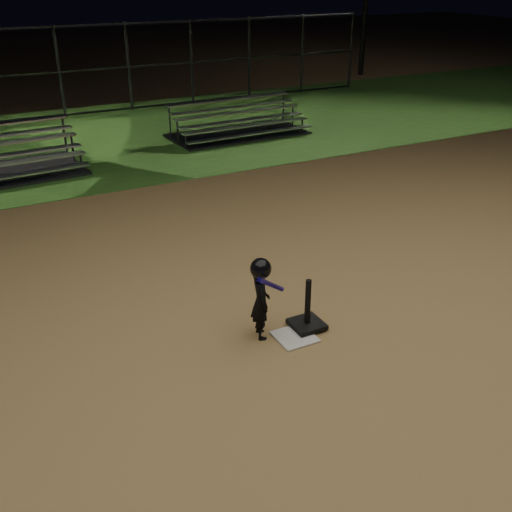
{
  "coord_description": "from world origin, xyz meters",
  "views": [
    {
      "loc": [
        -3.19,
        -5.13,
        4.01
      ],
      "look_at": [
        0.0,
        1.0,
        0.65
      ],
      "focal_mm": 42.37,
      "sensor_mm": 36.0,
      "label": 1
    }
  ],
  "objects_px": {
    "child_batter": "(261,296)",
    "bleacher_right": "(239,129)",
    "batting_tee": "(307,319)",
    "home_plate": "(295,337)"
  },
  "relations": [
    {
      "from": "child_batter",
      "to": "bleacher_right",
      "type": "distance_m",
      "value": 9.35
    },
    {
      "from": "batting_tee",
      "to": "child_batter",
      "type": "relative_size",
      "value": 0.62
    },
    {
      "from": "batting_tee",
      "to": "bleacher_right",
      "type": "distance_m",
      "value": 9.22
    },
    {
      "from": "home_plate",
      "to": "bleacher_right",
      "type": "height_order",
      "value": "bleacher_right"
    },
    {
      "from": "bleacher_right",
      "to": "home_plate",
      "type": "bearing_deg",
      "value": -113.89
    },
    {
      "from": "child_batter",
      "to": "bleacher_right",
      "type": "height_order",
      "value": "child_batter"
    },
    {
      "from": "batting_tee",
      "to": "child_batter",
      "type": "xyz_separation_m",
      "value": [
        -0.57,
        0.11,
        0.41
      ]
    },
    {
      "from": "batting_tee",
      "to": "bleacher_right",
      "type": "height_order",
      "value": "bleacher_right"
    },
    {
      "from": "batting_tee",
      "to": "bleacher_right",
      "type": "relative_size",
      "value": 0.18
    },
    {
      "from": "bleacher_right",
      "to": "child_batter",
      "type": "bearing_deg",
      "value": -116.33
    }
  ]
}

